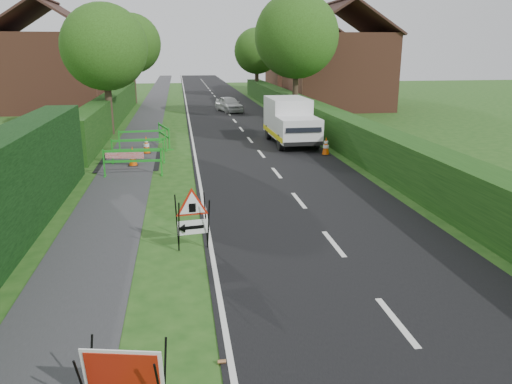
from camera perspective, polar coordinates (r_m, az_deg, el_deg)
ground at (r=10.46m, az=-2.80°, el=-8.81°), size 120.00×120.00×0.00m
road_surface at (r=44.80m, az=-4.33°, el=10.35°), size 6.00×90.00×0.02m
footpath at (r=44.71m, az=-11.48°, el=10.07°), size 2.00×90.00×0.02m
hedge_west_far at (r=32.02m, az=-16.05°, el=7.51°), size 1.00×24.00×1.80m
hedge_east at (r=26.88m, az=7.53°, el=6.47°), size 1.20×50.00×1.50m
house_west at (r=40.51m, az=-22.20°, el=12.75°), size 7.50×7.40×7.88m
house_east_a at (r=39.34m, az=9.24°, el=13.64°), size 7.50×7.40×7.88m
house_east_b at (r=53.07m, az=5.59°, el=14.32°), size 7.50×7.40×7.88m
tree_nw at (r=27.70m, az=-16.94°, el=15.54°), size 4.40×4.40×6.70m
tree_ne at (r=32.30m, az=4.64°, el=17.35°), size 5.20×5.20×7.79m
tree_fw at (r=43.61m, az=-14.08°, el=16.13°), size 4.80×4.80×7.24m
tree_fe at (r=48.02m, az=0.10°, el=15.81°), size 4.20×4.20×6.33m
red_rect_sign at (r=6.80m, az=-14.96°, el=-19.54°), size 1.10×0.81×0.86m
triangle_sign at (r=11.18m, az=-7.48°, el=-2.57°), size 0.94×0.94×1.23m
works_van at (r=24.08m, az=3.93°, el=8.19°), size 1.92×4.70×2.13m
traffic_cone_0 at (r=21.66m, az=7.99°, el=5.22°), size 0.38×0.38×0.79m
traffic_cone_1 at (r=24.28m, az=5.52°, el=6.46°), size 0.38×0.38×0.79m
traffic_cone_2 at (r=25.67m, az=4.66°, el=7.00°), size 0.38×0.38×0.79m
traffic_cone_3 at (r=19.97m, az=-13.91°, el=4.00°), size 0.38×0.38×0.79m
traffic_cone_4 at (r=22.26m, az=-12.43°, el=5.29°), size 0.38×0.38×0.79m
ped_barrier_0 at (r=18.32m, az=-13.92°, el=3.70°), size 2.07×0.39×1.00m
ped_barrier_1 at (r=20.38m, az=-13.35°, el=4.95°), size 2.07×0.38×1.00m
ped_barrier_2 at (r=22.64m, az=-12.84°, el=6.06°), size 2.08×0.49×1.00m
ped_barrier_3 at (r=23.80m, az=-10.49°, el=6.66°), size 0.86×2.08×1.00m
redwhite_plank at (r=20.04m, az=-14.71°, el=2.83°), size 1.48×0.32×0.25m
litter_can at (r=7.65m, az=-3.93°, el=-19.01°), size 0.12×0.07×0.07m
hatchback_car at (r=36.76m, az=-3.09°, el=10.00°), size 2.04×3.47×1.11m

